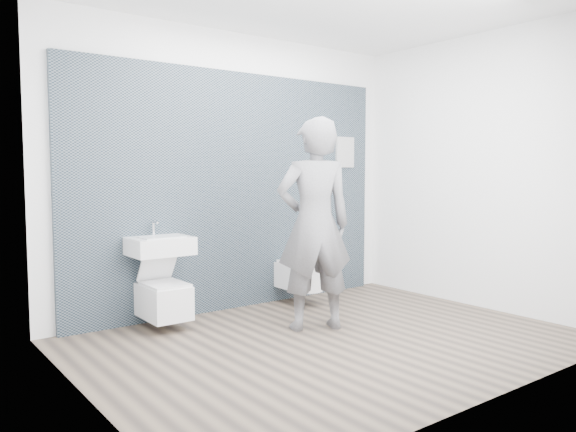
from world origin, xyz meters
TOP-DOWN VIEW (x-y plane):
  - ground at (0.00, 0.00)m, footprint 4.00×4.00m
  - room_shell at (0.00, 0.00)m, footprint 4.00×4.00m
  - tile_wall at (0.00, 1.47)m, footprint 3.60×0.06m
  - washbasin at (-0.95, 1.24)m, footprint 0.54×0.40m
  - toilet_square at (-0.95, 1.19)m, footprint 0.35×0.51m
  - toilet_rounded at (0.60, 1.16)m, footprint 0.32×0.55m
  - info_placard at (1.45, 1.43)m, footprint 0.26×0.03m
  - visitor at (0.12, 0.37)m, footprint 0.80×0.67m

SIDE VIEW (x-z plane):
  - ground at x=0.00m, z-range 0.00..0.00m
  - tile_wall at x=0.00m, z-range -1.20..1.20m
  - info_placard at x=1.45m, z-range -0.18..0.18m
  - toilet_square at x=-0.95m, z-range -0.05..0.59m
  - toilet_rounded at x=0.60m, z-range 0.16..0.46m
  - washbasin at x=-0.95m, z-range 0.54..0.94m
  - visitor at x=0.12m, z-range 0.00..1.87m
  - room_shell at x=0.00m, z-range -0.26..3.74m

